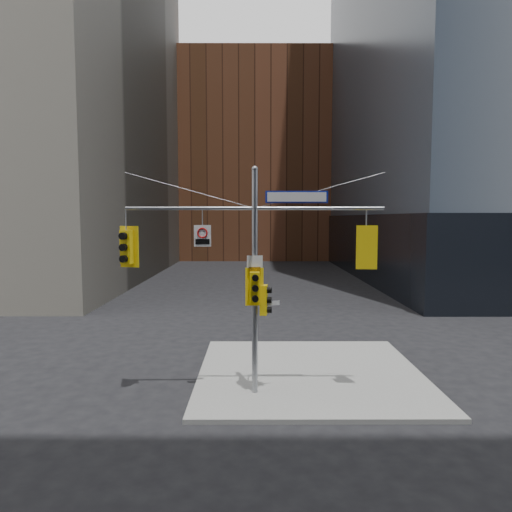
{
  "coord_description": "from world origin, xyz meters",
  "views": [
    {
      "loc": [
        0.0,
        -12.16,
        5.69
      ],
      "look_at": [
        0.04,
        2.0,
        4.52
      ],
      "focal_mm": 32.0,
      "sensor_mm": 36.0,
      "label": 1
    }
  ],
  "objects_px": {
    "traffic_light_east_arm": "(366,247)",
    "traffic_light_pole_front": "(255,287)",
    "signal_assembly": "(255,259)",
    "regulatory_sign_arm": "(202,235)",
    "street_sign_blade": "(297,197)",
    "traffic_light_pole_side": "(265,300)",
    "traffic_light_west_arm": "(127,247)"
  },
  "relations": [
    {
      "from": "traffic_light_pole_front",
      "to": "street_sign_blade",
      "type": "xyz_separation_m",
      "value": [
        1.3,
        0.27,
        2.78
      ]
    },
    {
      "from": "traffic_light_west_arm",
      "to": "traffic_light_pole_side",
      "type": "relative_size",
      "value": 1.38
    },
    {
      "from": "signal_assembly",
      "to": "traffic_light_west_arm",
      "type": "height_order",
      "value": "signal_assembly"
    },
    {
      "from": "signal_assembly",
      "to": "street_sign_blade",
      "type": "distance_m",
      "value": 2.33
    },
    {
      "from": "signal_assembly",
      "to": "traffic_light_east_arm",
      "type": "height_order",
      "value": "signal_assembly"
    },
    {
      "from": "traffic_light_east_arm",
      "to": "traffic_light_pole_side",
      "type": "xyz_separation_m",
      "value": [
        -3.14,
        0.0,
        -1.67
      ]
    },
    {
      "from": "regulatory_sign_arm",
      "to": "signal_assembly",
      "type": "bearing_deg",
      "value": 5.04
    },
    {
      "from": "signal_assembly",
      "to": "street_sign_blade",
      "type": "relative_size",
      "value": 4.13
    },
    {
      "from": "traffic_light_pole_front",
      "to": "street_sign_blade",
      "type": "distance_m",
      "value": 3.08
    },
    {
      "from": "traffic_light_east_arm",
      "to": "traffic_light_pole_front",
      "type": "height_order",
      "value": "traffic_light_east_arm"
    },
    {
      "from": "street_sign_blade",
      "to": "traffic_light_pole_side",
      "type": "bearing_deg",
      "value": 179.5
    },
    {
      "from": "signal_assembly",
      "to": "regulatory_sign_arm",
      "type": "bearing_deg",
      "value": -179.28
    },
    {
      "from": "traffic_light_west_arm",
      "to": "street_sign_blade",
      "type": "xyz_separation_m",
      "value": [
        5.29,
        -0.01,
        1.55
      ]
    },
    {
      "from": "traffic_light_east_arm",
      "to": "regulatory_sign_arm",
      "type": "height_order",
      "value": "regulatory_sign_arm"
    },
    {
      "from": "traffic_light_pole_side",
      "to": "street_sign_blade",
      "type": "relative_size",
      "value": 0.49
    },
    {
      "from": "traffic_light_pole_side",
      "to": "street_sign_blade",
      "type": "xyz_separation_m",
      "value": [
        0.98,
        0.0,
        3.22
      ]
    },
    {
      "from": "signal_assembly",
      "to": "traffic_light_east_arm",
      "type": "xyz_separation_m",
      "value": [
        3.46,
        0.0,
        0.38
      ]
    },
    {
      "from": "traffic_light_pole_front",
      "to": "regulatory_sign_arm",
      "type": "relative_size",
      "value": 1.78
    },
    {
      "from": "signal_assembly",
      "to": "regulatory_sign_arm",
      "type": "distance_m",
      "value": 1.79
    },
    {
      "from": "traffic_light_pole_side",
      "to": "traffic_light_pole_front",
      "type": "distance_m",
      "value": 0.61
    },
    {
      "from": "traffic_light_east_arm",
      "to": "regulatory_sign_arm",
      "type": "xyz_separation_m",
      "value": [
        -5.08,
        -0.02,
        0.37
      ]
    },
    {
      "from": "traffic_light_pole_side",
      "to": "regulatory_sign_arm",
      "type": "xyz_separation_m",
      "value": [
        -1.94,
        -0.02,
        2.04
      ]
    },
    {
      "from": "signal_assembly",
      "to": "traffic_light_pole_front",
      "type": "xyz_separation_m",
      "value": [
        -0.0,
        -0.27,
        -0.85
      ]
    },
    {
      "from": "traffic_light_east_arm",
      "to": "traffic_light_pole_front",
      "type": "xyz_separation_m",
      "value": [
        -3.46,
        -0.27,
        -1.23
      ]
    },
    {
      "from": "traffic_light_west_arm",
      "to": "street_sign_blade",
      "type": "relative_size",
      "value": 0.67
    },
    {
      "from": "street_sign_blade",
      "to": "regulatory_sign_arm",
      "type": "distance_m",
      "value": 3.15
    },
    {
      "from": "traffic_light_pole_side",
      "to": "signal_assembly",
      "type": "bearing_deg",
      "value": 98.86
    },
    {
      "from": "regulatory_sign_arm",
      "to": "traffic_light_pole_side",
      "type": "bearing_deg",
      "value": 4.95
    },
    {
      "from": "traffic_light_pole_front",
      "to": "street_sign_blade",
      "type": "height_order",
      "value": "street_sign_blade"
    },
    {
      "from": "traffic_light_pole_side",
      "to": "traffic_light_west_arm",
      "type": "bearing_deg",
      "value": 98.52
    },
    {
      "from": "street_sign_blade",
      "to": "signal_assembly",
      "type": "bearing_deg",
      "value": 179.52
    },
    {
      "from": "traffic_light_west_arm",
      "to": "signal_assembly",
      "type": "bearing_deg",
      "value": 13.24
    }
  ]
}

